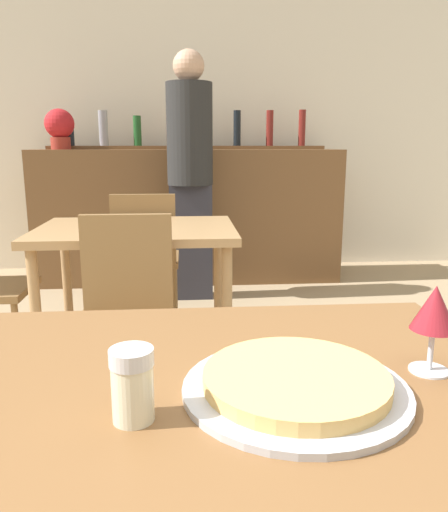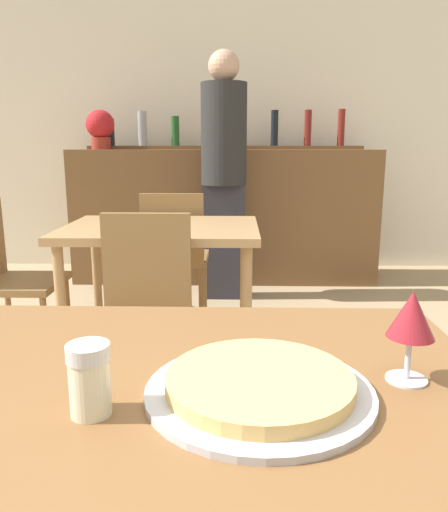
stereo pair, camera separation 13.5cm
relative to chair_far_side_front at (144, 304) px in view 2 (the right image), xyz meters
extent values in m
cube|color=silver|center=(0.28, 2.90, 0.88)|extent=(8.00, 0.05, 2.80)
cube|color=brown|center=(0.28, -1.21, 0.23)|extent=(1.11, 0.82, 0.04)
cylinder|color=brown|center=(-0.21, -0.85, -0.15)|extent=(0.05, 0.05, 0.74)
cylinder|color=brown|center=(0.77, -0.85, -0.15)|extent=(0.05, 0.05, 0.74)
cube|color=#A87F51|center=(0.00, 0.54, 0.23)|extent=(0.99, 0.73, 0.04)
cylinder|color=#A87F51|center=(-0.43, 0.23, -0.16)|extent=(0.05, 0.05, 0.73)
cylinder|color=#A87F51|center=(0.43, 0.23, -0.16)|extent=(0.05, 0.05, 0.73)
cylinder|color=#A87F51|center=(-0.43, 0.84, -0.16)|extent=(0.05, 0.05, 0.73)
cylinder|color=#A87F51|center=(0.43, 0.84, -0.16)|extent=(0.05, 0.05, 0.73)
cube|color=brown|center=(0.28, 2.39, 0.04)|extent=(2.60, 0.56, 1.14)
cube|color=brown|center=(0.28, 2.53, 0.63)|extent=(2.39, 0.24, 0.03)
cylinder|color=black|center=(-0.74, 2.53, 0.76)|extent=(0.08, 0.08, 0.23)
cylinder|color=#9999A3|center=(-0.45, 2.53, 0.79)|extent=(0.08, 0.08, 0.30)
cylinder|color=#1E5123|center=(-0.16, 2.53, 0.77)|extent=(0.07, 0.07, 0.25)
cylinder|color=maroon|center=(0.14, 2.53, 0.77)|extent=(0.08, 0.08, 0.25)
cylinder|color=black|center=(0.43, 2.53, 0.76)|extent=(0.07, 0.07, 0.23)
cylinder|color=black|center=(0.72, 2.53, 0.79)|extent=(0.06, 0.06, 0.30)
cylinder|color=maroon|center=(1.01, 2.53, 0.80)|extent=(0.06, 0.06, 0.31)
cylinder|color=maroon|center=(1.30, 2.53, 0.80)|extent=(0.06, 0.06, 0.31)
cube|color=olive|center=(0.00, -0.08, -0.06)|extent=(0.40, 0.40, 0.04)
cube|color=olive|center=(0.00, 0.10, 0.16)|extent=(0.38, 0.04, 0.42)
cylinder|color=olive|center=(-0.17, -0.25, -0.30)|extent=(0.03, 0.03, 0.44)
cylinder|color=olive|center=(0.17, -0.25, -0.30)|extent=(0.03, 0.03, 0.44)
cylinder|color=olive|center=(-0.17, 0.09, -0.30)|extent=(0.03, 0.03, 0.44)
cylinder|color=olive|center=(0.17, 0.09, -0.30)|extent=(0.03, 0.03, 0.44)
cube|color=olive|center=(0.00, 1.15, -0.06)|extent=(0.40, 0.40, 0.04)
cube|color=olive|center=(0.00, 0.97, 0.16)|extent=(0.38, 0.04, 0.42)
cylinder|color=olive|center=(0.17, 1.32, -0.30)|extent=(0.03, 0.03, 0.44)
cylinder|color=olive|center=(-0.17, 1.32, -0.30)|extent=(0.03, 0.03, 0.44)
cylinder|color=olive|center=(0.17, 0.98, -0.30)|extent=(0.03, 0.03, 0.44)
cylinder|color=olive|center=(-0.17, 0.98, -0.30)|extent=(0.03, 0.03, 0.44)
cube|color=olive|center=(-0.74, 0.54, -0.06)|extent=(0.40, 0.40, 0.04)
cylinder|color=olive|center=(-0.57, 0.37, -0.30)|extent=(0.03, 0.03, 0.44)
cylinder|color=olive|center=(-0.57, 0.71, -0.30)|extent=(0.03, 0.03, 0.44)
cylinder|color=olive|center=(-0.91, 0.71, -0.30)|extent=(0.03, 0.03, 0.44)
cylinder|color=#B7B7BC|center=(0.42, -1.24, 0.26)|extent=(0.37, 0.37, 0.01)
cylinder|color=#E0B266|center=(0.42, -1.24, 0.28)|extent=(0.30, 0.30, 0.02)
cylinder|color=beige|center=(0.17, -1.30, 0.30)|extent=(0.06, 0.06, 0.09)
cylinder|color=silver|center=(0.17, -1.30, 0.35)|extent=(0.06, 0.06, 0.02)
cube|color=#2D2D38|center=(0.29, 1.81, -0.08)|extent=(0.32, 0.18, 0.88)
cylinder|color=#262626|center=(0.29, 1.81, 0.72)|extent=(0.34, 0.34, 0.73)
sphere|color=tan|center=(0.29, 1.81, 1.21)|extent=(0.23, 0.23, 0.23)
cylinder|color=silver|center=(0.68, -1.18, 0.26)|extent=(0.07, 0.07, 0.00)
cylinder|color=silver|center=(0.68, -1.18, 0.30)|extent=(0.01, 0.01, 0.07)
cone|color=maroon|center=(0.68, -1.18, 0.37)|extent=(0.08, 0.08, 0.08)
cylinder|color=maroon|center=(-0.77, 2.34, 0.66)|extent=(0.16, 0.16, 0.10)
sphere|color=red|center=(-0.77, 2.34, 0.82)|extent=(0.24, 0.24, 0.24)
camera|label=1|loc=(0.25, -1.97, 0.65)|focal=35.00mm
camera|label=2|loc=(0.38, -1.98, 0.65)|focal=35.00mm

